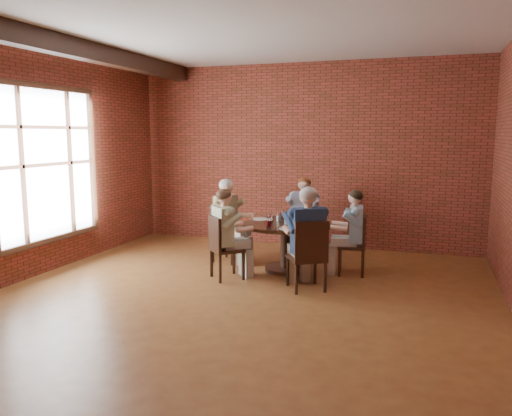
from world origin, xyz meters
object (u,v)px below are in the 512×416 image
(diner_c, at_px, (229,221))
(chair_e, at_px, (309,253))
(dining_table, at_px, (287,237))
(chair_a, at_px, (357,242))
(diner_d, at_px, (227,234))
(diner_e, at_px, (307,239))
(chair_b, at_px, (304,225))
(chair_d, at_px, (222,245))
(diner_b, at_px, (303,217))
(chair_c, at_px, (224,230))
(diner_a, at_px, (352,233))
(smartphone, at_px, (302,229))

(diner_c, bearing_deg, chair_e, -112.40)
(dining_table, relative_size, chair_a, 1.48)
(diner_d, distance_m, diner_e, 1.22)
(chair_b, distance_m, chair_d, 2.07)
(dining_table, height_order, diner_e, diner_e)
(chair_a, bearing_deg, chair_b, -141.77)
(diner_b, relative_size, diner_d, 1.03)
(chair_b, distance_m, diner_c, 1.42)
(dining_table, distance_m, diner_d, 1.00)
(chair_b, relative_size, diner_b, 0.70)
(chair_a, xyz_separation_m, diner_c, (-2.11, 0.11, 0.19))
(chair_c, bearing_deg, diner_c, -90.00)
(diner_c, bearing_deg, diner_e, -111.26)
(diner_a, xyz_separation_m, chair_b, (-0.98, 1.06, -0.13))
(diner_c, distance_m, smartphone, 1.55)
(diner_e, bearing_deg, chair_e, 90.00)
(chair_a, height_order, diner_b, diner_b)
(dining_table, height_order, diner_a, diner_a)
(diner_a, distance_m, diner_b, 1.38)
(chair_e, bearing_deg, diner_c, -66.91)
(diner_c, bearing_deg, diner_d, -146.66)
(dining_table, relative_size, chair_c, 1.40)
(dining_table, distance_m, chair_b, 1.18)
(chair_c, xyz_separation_m, diner_e, (1.65, -1.07, 0.19))
(dining_table, relative_size, diner_b, 0.99)
(chair_b, bearing_deg, chair_c, -141.27)
(chair_c, bearing_deg, smartphone, -101.88)
(chair_d, xyz_separation_m, chair_e, (1.32, -0.15, 0.02))
(chair_d, bearing_deg, dining_table, -90.00)
(diner_b, height_order, diner_c, diner_c)
(chair_c, bearing_deg, chair_e, -111.44)
(chair_a, relative_size, smartphone, 5.92)
(chair_a, relative_size, chair_c, 0.95)
(chair_c, relative_size, chair_d, 1.03)
(chair_e, bearing_deg, diner_b, -106.13)
(diner_d, bearing_deg, chair_c, -19.34)
(chair_b, relative_size, chair_e, 0.97)
(diner_c, relative_size, smartphone, 8.94)
(chair_a, bearing_deg, chair_e, -33.18)
(chair_b, xyz_separation_m, diner_d, (-0.71, -1.87, 0.15))
(chair_a, relative_size, diner_a, 0.71)
(diner_b, xyz_separation_m, chair_d, (-0.77, -1.84, -0.17))
(diner_b, bearing_deg, diner_e, -75.20)
(dining_table, height_order, chair_a, chair_a)
(diner_a, height_order, chair_b, diner_a)
(diner_c, bearing_deg, smartphone, -102.57)
(diner_d, height_order, chair_e, diner_d)
(diner_a, distance_m, chair_e, 1.11)
(diner_a, xyz_separation_m, chair_d, (-1.75, -0.87, -0.13))
(diner_b, relative_size, smartphone, 8.85)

